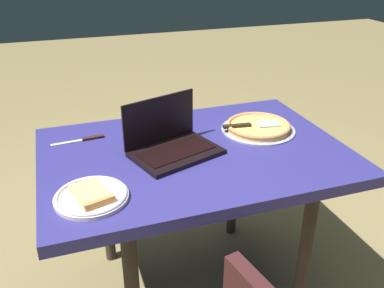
% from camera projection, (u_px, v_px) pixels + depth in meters
% --- Properties ---
extents(ground_plane, '(12.00, 12.00, 0.00)m').
position_uv_depth(ground_plane, '(194.00, 288.00, 2.03)').
color(ground_plane, olive).
extents(dining_table, '(1.22, 0.85, 0.75)m').
position_uv_depth(dining_table, '(194.00, 166.00, 1.73)').
color(dining_table, navy).
rests_on(dining_table, ground_plane).
extents(laptop, '(0.39, 0.33, 0.21)m').
position_uv_depth(laptop, '(171.00, 142.00, 1.66)').
color(laptop, black).
rests_on(laptop, dining_table).
extents(pizza_plate, '(0.24, 0.24, 0.04)m').
position_uv_depth(pizza_plate, '(92.00, 196.00, 1.36)').
color(pizza_plate, white).
rests_on(pizza_plate, dining_table).
extents(pizza_tray, '(0.33, 0.33, 0.04)m').
position_uv_depth(pizza_tray, '(258.00, 127.00, 1.86)').
color(pizza_tray, '#9A97A8').
rests_on(pizza_tray, dining_table).
extents(table_knife, '(0.22, 0.04, 0.01)m').
position_uv_depth(table_knife, '(83.00, 140.00, 1.77)').
color(table_knife, '#B0C3CD').
rests_on(table_knife, dining_table).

